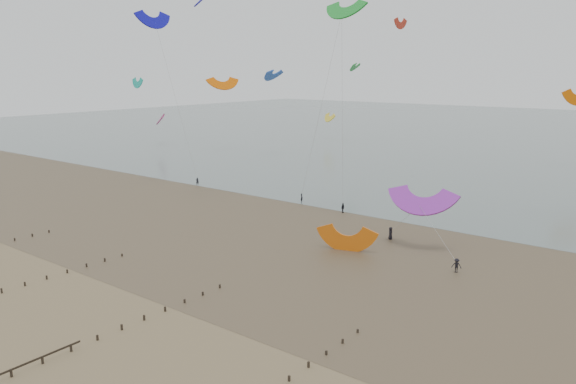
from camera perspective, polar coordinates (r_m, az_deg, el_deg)
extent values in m
plane|color=brown|center=(60.54, -17.90, -11.78)|extent=(500.00, 500.00, 0.00)
plane|color=#475654|center=(236.22, 26.29, 5.21)|extent=(500.00, 500.00, 0.00)
plane|color=#473A28|center=(83.75, 2.20, -4.41)|extent=(500.00, 500.00, 0.00)
ellipsoid|color=slate|center=(86.50, -12.71, -4.17)|extent=(23.60, 14.36, 0.01)
ellipsoid|color=slate|center=(80.27, 10.48, -5.37)|extent=(33.64, 18.32, 0.01)
ellipsoid|color=slate|center=(114.08, -12.85, -0.19)|extent=(26.95, 14.22, 0.01)
cube|color=black|center=(90.06, -26.02, -4.36)|extent=(0.16, 0.16, 0.51)
cube|color=black|center=(91.18, -24.55, -4.04)|extent=(0.16, 0.16, 0.48)
cube|color=black|center=(92.36, -23.11, -3.72)|extent=(0.16, 0.16, 0.45)
cube|color=black|center=(70.26, -27.09, -8.94)|extent=(0.16, 0.16, 0.62)
cube|color=black|center=(71.30, -25.17, -8.46)|extent=(0.16, 0.16, 0.59)
cube|color=black|center=(72.42, -23.31, -7.98)|extent=(0.16, 0.16, 0.57)
cube|color=black|center=(73.62, -21.52, -7.52)|extent=(0.16, 0.16, 0.54)
cube|color=black|center=(74.89, -19.79, -7.06)|extent=(0.16, 0.16, 0.51)
cube|color=black|center=(76.23, -18.12, -6.61)|extent=(0.16, 0.16, 0.48)
cube|color=black|center=(77.64, -16.51, -6.17)|extent=(0.16, 0.16, 0.45)
cube|color=black|center=(52.18, -26.30, -16.21)|extent=(0.16, 0.16, 0.71)
cube|color=black|center=(53.18, -23.68, -15.41)|extent=(0.16, 0.16, 0.68)
cube|color=black|center=(54.29, -21.18, -14.62)|extent=(0.16, 0.16, 0.65)
cube|color=black|center=(55.51, -18.80, -13.83)|extent=(0.16, 0.16, 0.62)
cube|color=black|center=(56.82, -16.54, -13.06)|extent=(0.16, 0.16, 0.59)
cube|color=black|center=(58.22, -14.40, -12.31)|extent=(0.16, 0.16, 0.57)
cube|color=black|center=(59.71, -12.38, -11.58)|extent=(0.16, 0.16, 0.54)
cube|color=black|center=(61.27, -10.46, -10.87)|extent=(0.16, 0.16, 0.51)
cube|color=black|center=(62.90, -8.65, -10.18)|extent=(0.16, 0.16, 0.48)
cube|color=black|center=(64.60, -6.95, -9.53)|extent=(0.16, 0.16, 0.45)
cube|color=black|center=(46.73, 0.11, -18.42)|extent=(0.16, 0.16, 0.57)
cube|color=black|center=(48.57, 2.10, -17.17)|extent=(0.16, 0.16, 0.54)
cube|color=black|center=(50.47, 3.91, -15.99)|extent=(0.16, 0.16, 0.51)
cube|color=black|center=(52.44, 5.57, -14.89)|extent=(0.16, 0.16, 0.48)
cube|color=black|center=(54.47, 7.09, -13.85)|extent=(0.16, 0.16, 0.45)
imported|color=black|center=(104.23, 1.40, -0.59)|extent=(0.72, 0.66, 1.65)
imported|color=black|center=(96.98, 5.59, -1.62)|extent=(0.47, 1.02, 1.70)
imported|color=black|center=(82.85, 10.37, -4.14)|extent=(0.88, 1.05, 1.84)
imported|color=black|center=(71.51, 16.75, -7.16)|extent=(1.30, 0.95, 1.81)
imported|color=black|center=(121.19, -9.19, 1.08)|extent=(0.70, 0.68, 1.62)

